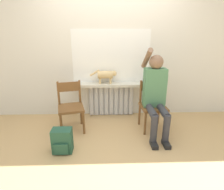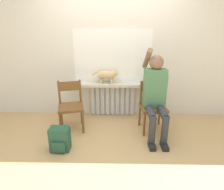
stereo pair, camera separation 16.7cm
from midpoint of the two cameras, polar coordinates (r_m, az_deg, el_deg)
name	(u,v)px [view 2 (the right image)]	position (r m, az deg, el deg)	size (l,w,h in m)	color
ground_plane	(111,148)	(2.79, 1.46, -15.90)	(12.00, 12.00, 0.00)	tan
wall_with_window	(113,45)	(3.53, 1.60, 15.01)	(7.00, 0.06, 2.70)	silver
radiator	(113,100)	(3.67, 1.46, -1.52)	(0.86, 0.08, 0.62)	silver
windowsill	(112,85)	(3.50, 1.51, 3.19)	(1.48, 0.24, 0.05)	beige
window_glass	(113,56)	(3.51, 1.57, 11.67)	(1.42, 0.01, 0.96)	white
chair_left	(71,105)	(3.17, -11.00, -3.06)	(0.48, 0.48, 0.81)	brown
chair_right	(153,106)	(3.18, 13.75, -3.22)	(0.43, 0.43, 0.81)	brown
person	(155,93)	(2.98, 14.67, 0.62)	(0.36, 1.03, 1.36)	#333338
cat	(107,75)	(3.45, -0.11, 6.14)	(0.50, 0.14, 0.26)	#DBB77A
backpack	(60,139)	(2.74, -13.86, -13.01)	(0.27, 0.20, 0.34)	#234C38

